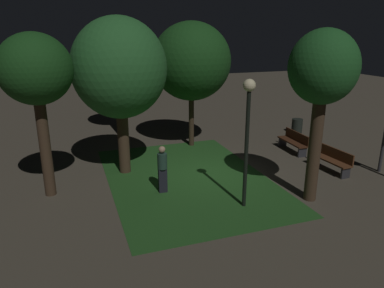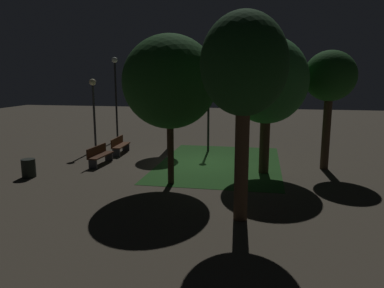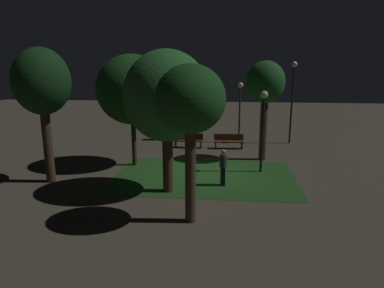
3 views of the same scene
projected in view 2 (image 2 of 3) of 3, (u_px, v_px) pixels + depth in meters
name	position (u px, v px, depth m)	size (l,w,h in m)	color
ground_plane	(202.00, 163.00, 17.45)	(60.00, 60.00, 0.00)	#4C4438
grass_lawn	(220.00, 163.00, 17.38)	(8.28, 5.59, 0.01)	#23511E
bench_path_side	(120.00, 145.00, 19.41)	(1.82, 0.58, 0.88)	#512D19
bench_by_lamp	(99.00, 155.00, 17.00)	(1.82, 0.55, 0.88)	#422314
tree_left_canopy	(170.00, 77.00, 20.06)	(2.01, 2.01, 5.27)	#423021
tree_tall_center	(267.00, 81.00, 14.96)	(3.37, 3.37, 5.69)	#423021
tree_back_right	(170.00, 82.00, 13.37)	(3.49, 3.49, 5.59)	#38281C
tree_right_canopy	(330.00, 78.00, 15.60)	(2.21, 2.21, 5.16)	#423021
tree_near_wall	(244.00, 67.00, 9.80)	(2.38, 2.38, 5.81)	#423021
lamp_post_plaza_west	(208.00, 102.00, 19.63)	(0.36, 0.36, 3.91)	black
lamp_post_path_center	(94.00, 101.00, 19.97)	(0.36, 0.36, 3.93)	#333338
lamp_post_plaza_east	(116.00, 85.00, 23.00)	(0.36, 0.36, 5.23)	black
trash_bin	(29.00, 168.00, 14.93)	(0.55, 0.55, 0.76)	black
pedestrian	(245.00, 143.00, 17.84)	(0.32, 0.32, 1.61)	black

